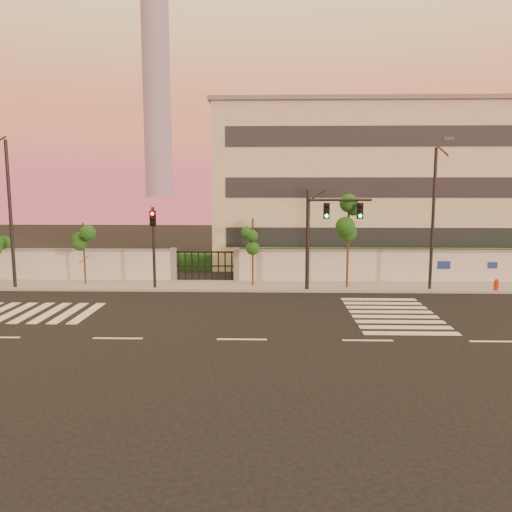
# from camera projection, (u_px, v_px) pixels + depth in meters

# --- Properties ---
(ground) EXTENTS (120.00, 120.00, 0.00)m
(ground) POSITION_uv_depth(u_px,v_px,m) (242.00, 340.00, 19.90)
(ground) COLOR black
(ground) RESTS_ON ground
(sidewalk) EXTENTS (60.00, 3.00, 0.15)m
(sidewalk) POSITION_uv_depth(u_px,v_px,m) (251.00, 286.00, 30.29)
(sidewalk) COLOR gray
(sidewalk) RESTS_ON ground
(perimeter_wall) EXTENTS (60.00, 0.36, 2.20)m
(perimeter_wall) POSITION_uv_depth(u_px,v_px,m) (254.00, 266.00, 31.63)
(perimeter_wall) COLOR silver
(perimeter_wall) RESTS_ON ground
(hedge_row) EXTENTS (41.00, 4.25, 1.80)m
(hedge_row) POSITION_uv_depth(u_px,v_px,m) (271.00, 263.00, 34.35)
(hedge_row) COLOR #103713
(hedge_row) RESTS_ON ground
(institutional_building) EXTENTS (24.40, 12.40, 12.25)m
(institutional_building) POSITION_uv_depth(u_px,v_px,m) (367.00, 185.00, 40.58)
(institutional_building) COLOR #BCB79F
(institutional_building) RESTS_ON ground
(distant_skyscraper) EXTENTS (16.00, 16.00, 118.00)m
(distant_skyscraper) POSITION_uv_depth(u_px,v_px,m) (157.00, 90.00, 290.32)
(distant_skyscraper) COLOR gray
(distant_skyscraper) RESTS_ON ground
(road_markings) EXTENTS (57.00, 7.62, 0.02)m
(road_markings) POSITION_uv_depth(u_px,v_px,m) (213.00, 315.00, 23.66)
(road_markings) COLOR silver
(road_markings) RESTS_ON ground
(street_tree_c) EXTENTS (1.34, 1.06, 3.91)m
(street_tree_c) POSITION_uv_depth(u_px,v_px,m) (84.00, 240.00, 30.07)
(street_tree_c) COLOR #382314
(street_tree_c) RESTS_ON ground
(street_tree_d) EXTENTS (1.42, 1.13, 4.18)m
(street_tree_d) POSITION_uv_depth(u_px,v_px,m) (253.00, 237.00, 29.80)
(street_tree_d) COLOR #382314
(street_tree_d) RESTS_ON ground
(street_tree_e) EXTENTS (1.60, 1.27, 5.79)m
(street_tree_e) POSITION_uv_depth(u_px,v_px,m) (349.00, 218.00, 29.05)
(street_tree_e) COLOR #382314
(street_tree_e) RESTS_ON ground
(traffic_signal_main) EXTENTS (3.72, 0.45, 5.88)m
(traffic_signal_main) POSITION_uv_depth(u_px,v_px,m) (321.00, 228.00, 28.48)
(traffic_signal_main) COLOR black
(traffic_signal_main) RESTS_ON ground
(traffic_signal_secondary) EXTENTS (0.38, 0.36, 4.88)m
(traffic_signal_secondary) POSITION_uv_depth(u_px,v_px,m) (153.00, 238.00, 29.08)
(traffic_signal_secondary) COLOR black
(traffic_signal_secondary) RESTS_ON ground
(streetlight_west) EXTENTS (0.55, 2.20, 9.13)m
(streetlight_west) POSITION_uv_depth(u_px,v_px,m) (8.00, 206.00, 28.73)
(streetlight_west) COLOR black
(streetlight_west) RESTS_ON ground
(streetlight_east) EXTENTS (0.52, 2.08, 8.63)m
(streetlight_east) POSITION_uv_depth(u_px,v_px,m) (434.00, 211.00, 28.31)
(streetlight_east) COLOR black
(streetlight_east) RESTS_ON ground
(fire_hydrant) EXTENTS (0.32, 0.30, 0.82)m
(fire_hydrant) POSITION_uv_depth(u_px,v_px,m) (496.00, 286.00, 28.64)
(fire_hydrant) COLOR red
(fire_hydrant) RESTS_ON ground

